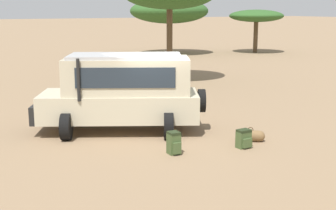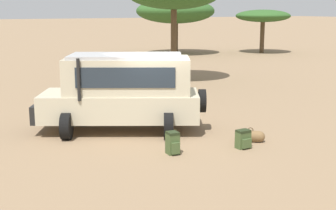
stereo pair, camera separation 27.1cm
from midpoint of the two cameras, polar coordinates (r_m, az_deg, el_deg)
ground_plane at (r=14.73m, az=-0.79°, el=-3.38°), size 320.00×320.00×0.00m
safari_vehicle at (r=14.73m, az=-4.94°, el=1.74°), size 5.33×3.97×2.44m
backpack_beside_front_wheel at (r=12.54m, az=1.20°, el=-4.68°), size 0.32×0.43×0.61m
backpack_cluster_center at (r=13.25m, az=9.75°, el=-4.15°), size 0.40×0.38×0.52m
duffel_bag_low_black_case at (r=13.94m, az=10.55°, el=-3.76°), size 0.74×0.64×0.43m
acacia_tree_left_mid at (r=39.85m, az=1.12°, el=11.37°), size 6.69×6.14×4.63m
acacia_tree_centre_back at (r=41.76m, az=11.69°, el=10.56°), size 4.77×4.56×3.71m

